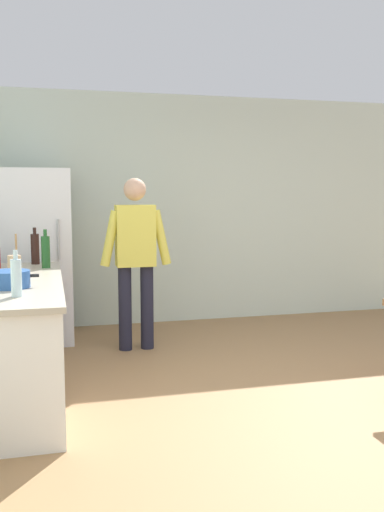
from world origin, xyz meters
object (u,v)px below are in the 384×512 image
(person, at_px, (136,252))
(bottle_water_clear, at_px, (16,277))
(bottle_wine_dark, at_px, (35,248))
(utensil_jar, at_px, (15,263))
(cooking_pot, at_px, (10,279))
(refrigerator, at_px, (37,256))
(bottle_wine_green, at_px, (46,251))

(person, bearing_deg, bottle_water_clear, -120.64)
(bottle_wine_dark, distance_m, bottle_water_clear, 1.65)
(person, distance_m, utensil_jar, 1.24)
(bottle_wine_dark, bearing_deg, utensil_jar, -107.95)
(person, bearing_deg, cooking_pot, -128.55)
(utensil_jar, bearing_deg, bottle_wine_dark, 72.05)
(cooking_pot, relative_size, bottle_water_clear, 1.33)
(refrigerator, height_order, person, refrigerator)
(cooking_pot, bearing_deg, bottle_water_clear, -79.55)
(utensil_jar, bearing_deg, bottle_water_clear, -86.16)
(bottle_water_clear, bearing_deg, utensil_jar, 93.84)
(bottle_water_clear, bearing_deg, bottle_wine_dark, 87.27)
(refrigerator, distance_m, cooking_pot, 1.93)
(bottle_wine_dark, distance_m, bottle_wine_green, 0.31)
(refrigerator, distance_m, utensil_jar, 1.13)
(bottle_wine_green, distance_m, bottle_water_clear, 1.37)
(cooking_pot, xyz_separation_m, bottle_water_clear, (0.07, -0.36, 0.07))
(cooking_pot, bearing_deg, refrigerator, 85.74)
(refrigerator, bearing_deg, bottle_wine_dark, -89.82)
(bottle_wine_dark, relative_size, bottle_water_clear, 1.13)
(cooking_pot, relative_size, utensil_jar, 1.25)
(utensil_jar, height_order, bottle_wine_green, bottle_wine_green)
(person, distance_m, bottle_wine_dark, 0.95)
(bottle_wine_dark, bearing_deg, bottle_water_clear, -92.73)
(refrigerator, xyz_separation_m, bottle_wine_dark, (0.00, -0.64, 0.15))
(person, distance_m, cooking_pot, 1.75)
(bottle_wine_green, bearing_deg, person, 23.69)
(refrigerator, relative_size, bottle_wine_green, 5.29)
(refrigerator, height_order, bottle_water_clear, refrigerator)
(cooking_pot, bearing_deg, utensil_jar, 90.83)
(bottle_water_clear, bearing_deg, bottle_wine_green, 82.67)
(refrigerator, bearing_deg, cooking_pot, -94.26)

